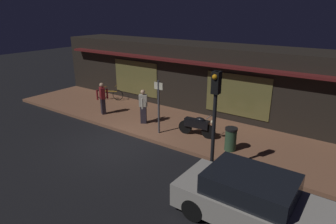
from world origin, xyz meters
The scene contains 11 objects.
ground_plane centered at (0.00, 0.00, 0.00)m, with size 60.00×60.00×0.00m, color black.
sidewalk_slab centered at (0.00, 3.00, 0.07)m, with size 18.00×4.00×0.15m, color brown.
storefront_building centered at (0.00, 6.39, 1.80)m, with size 18.00×3.30×3.60m.
motorcycle centered at (2.53, 2.44, 0.65)m, with size 1.70×0.55×0.97m.
bicycle_parked centered at (-4.47, 4.01, 0.51)m, with size 1.50×0.78×0.91m.
person_photographer centered at (-2.92, 2.05, 1.03)m, with size 0.44×0.58×1.67m.
person_bystander centered at (-0.35, 2.26, 1.03)m, with size 0.44×0.57×1.67m.
sign_post centered at (0.96, 1.75, 1.51)m, with size 0.44×0.09×2.40m.
trash_bin centered at (4.25, 2.01, 0.62)m, with size 0.48×0.48×0.93m.
traffic_light_pole centered at (4.40, 0.13, 2.48)m, with size 0.24×0.33×3.60m.
parked_car_near centered at (6.33, -1.33, 0.70)m, with size 4.11×1.81×1.42m.
Camera 1 is at (8.16, -7.71, 5.34)m, focal length 30.95 mm.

